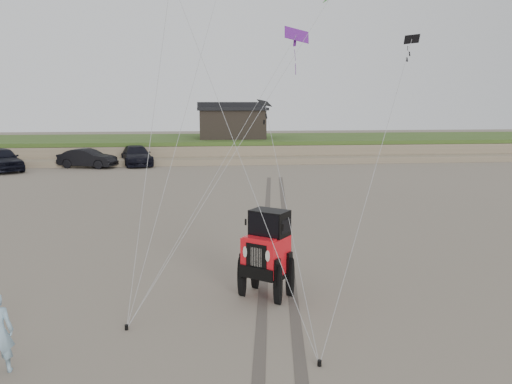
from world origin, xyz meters
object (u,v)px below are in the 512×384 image
cabin (232,122)px  truck_c (136,156)px  truck_a (1,159)px  truck_b (87,158)px  jeep (266,263)px

cabin → truck_c: 10.47m
truck_a → truck_b: (5.90, 1.32, -0.14)m
cabin → truck_a: size_ratio=1.24×
truck_b → jeep: (10.55, -27.58, 0.17)m
truck_a → truck_c: truck_a is taller
truck_a → truck_c: bearing=-20.2°
truck_c → truck_b: bearing=-173.6°
truck_a → jeep: jeep is taller
jeep → truck_c: bearing=141.2°
jeep → truck_a: bearing=159.7°
cabin → jeep: size_ratio=1.31×
truck_b → truck_c: 3.83m
truck_c → jeep: size_ratio=1.09×
truck_b → truck_c: size_ratio=0.84×
cabin → jeep: bearing=-91.9°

